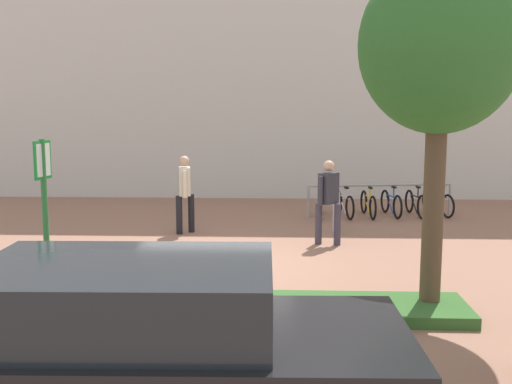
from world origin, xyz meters
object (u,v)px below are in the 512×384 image
(person_casual_tan, at_px, (185,189))
(car_black_suv, at_px, (146,354))
(parking_sign_post, at_px, (44,200))
(bike_rack_cluster, at_px, (380,203))
(bollard_steel, at_px, (336,212))
(person_suited_navy, at_px, (328,197))
(bike_at_sign, at_px, (55,284))
(tree_sidewalk, at_px, (440,48))

(person_casual_tan, relative_size, car_black_suv, 0.40)
(parking_sign_post, bearing_deg, car_black_suv, -56.91)
(bike_rack_cluster, distance_m, bollard_steel, 2.41)
(bike_rack_cluster, xyz_separation_m, person_suited_navy, (-1.57, -3.26, 0.64))
(parking_sign_post, distance_m, bike_at_sign, 1.21)
(parking_sign_post, distance_m, bike_rack_cluster, 9.45)
(bollard_steel, bearing_deg, bike_at_sign, -129.49)
(bollard_steel, distance_m, person_casual_tan, 3.40)
(bike_at_sign, distance_m, bollard_steel, 6.88)
(person_suited_navy, bearing_deg, person_casual_tan, 162.14)
(tree_sidewalk, xyz_separation_m, bike_rack_cluster, (0.47, 7.25, -3.21))
(bike_rack_cluster, relative_size, person_suited_navy, 2.16)
(tree_sidewalk, height_order, bollard_steel, tree_sidewalk)
(bike_rack_cluster, bearing_deg, car_black_suv, -108.93)
(parking_sign_post, height_order, bike_rack_cluster, parking_sign_post)
(tree_sidewalk, bearing_deg, person_suited_navy, 105.39)
(person_suited_navy, height_order, car_black_suv, person_suited_navy)
(bollard_steel, xyz_separation_m, person_casual_tan, (-3.35, -0.24, 0.53))
(tree_sidewalk, height_order, bike_at_sign, tree_sidewalk)
(tree_sidewalk, height_order, person_suited_navy, tree_sidewalk)
(bollard_steel, xyz_separation_m, person_suited_navy, (-0.28, -1.23, 0.53))
(bike_at_sign, height_order, person_casual_tan, person_casual_tan)
(tree_sidewalk, xyz_separation_m, person_suited_navy, (-1.10, 3.99, -2.57))
(tree_sidewalk, relative_size, person_casual_tan, 2.77)
(person_suited_navy, bearing_deg, car_black_suv, -105.76)
(bike_at_sign, xyz_separation_m, car_black_suv, (2.03, -3.27, 0.41))
(bollard_steel, relative_size, person_casual_tan, 0.52)
(bike_rack_cluster, bearing_deg, bike_at_sign, -127.65)
(bike_at_sign, relative_size, bollard_steel, 1.85)
(tree_sidewalk, distance_m, person_casual_tan, 6.99)
(parking_sign_post, height_order, person_casual_tan, parking_sign_post)
(bike_at_sign, xyz_separation_m, bike_rack_cluster, (5.67, 7.34, -0.00))
(person_casual_tan, bearing_deg, bike_rack_cluster, 26.11)
(bike_rack_cluster, bearing_deg, person_casual_tan, -153.89)
(parking_sign_post, xyz_separation_m, bollard_steel, (4.42, 5.40, -1.10))
(bollard_steel, bearing_deg, person_casual_tan, -175.88)
(bike_rack_cluster, xyz_separation_m, bollard_steel, (-1.29, -2.03, 0.10))
(car_black_suv, bearing_deg, person_suited_navy, 74.24)
(person_suited_navy, height_order, person_casual_tan, same)
(bike_at_sign, bearing_deg, person_casual_tan, 78.52)
(parking_sign_post, relative_size, person_suited_navy, 1.38)
(bike_rack_cluster, relative_size, bollard_steel, 4.14)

